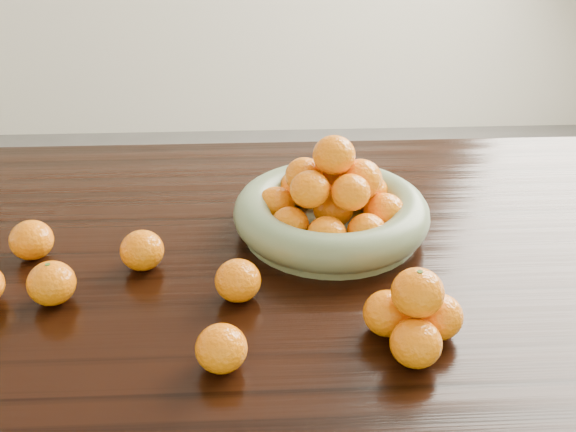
{
  "coord_description": "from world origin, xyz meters",
  "views": [
    {
      "loc": [
        -0.06,
        -0.97,
        1.35
      ],
      "look_at": [
        -0.01,
        -0.02,
        0.83
      ],
      "focal_mm": 40.0,
      "sensor_mm": 36.0,
      "label": 1
    }
  ],
  "objects_px": {
    "orange_pyramid": "(415,316)",
    "loose_orange_0": "(52,283)",
    "dining_table": "(295,291)",
    "fruit_bowl": "(332,208)"
  },
  "relations": [
    {
      "from": "orange_pyramid",
      "to": "loose_orange_0",
      "type": "height_order",
      "value": "orange_pyramid"
    },
    {
      "from": "dining_table",
      "to": "fruit_bowl",
      "type": "relative_size",
      "value": 5.58
    },
    {
      "from": "dining_table",
      "to": "fruit_bowl",
      "type": "distance_m",
      "value": 0.17
    },
    {
      "from": "fruit_bowl",
      "to": "orange_pyramid",
      "type": "relative_size",
      "value": 2.51
    },
    {
      "from": "dining_table",
      "to": "loose_orange_0",
      "type": "distance_m",
      "value": 0.43
    },
    {
      "from": "loose_orange_0",
      "to": "dining_table",
      "type": "bearing_deg",
      "value": 19.22
    },
    {
      "from": "fruit_bowl",
      "to": "loose_orange_0",
      "type": "bearing_deg",
      "value": -156.65
    },
    {
      "from": "orange_pyramid",
      "to": "loose_orange_0",
      "type": "xyz_separation_m",
      "value": [
        -0.54,
        0.12,
        -0.01
      ]
    },
    {
      "from": "loose_orange_0",
      "to": "orange_pyramid",
      "type": "bearing_deg",
      "value": -12.98
    },
    {
      "from": "fruit_bowl",
      "to": "orange_pyramid",
      "type": "bearing_deg",
      "value": -75.68
    }
  ]
}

